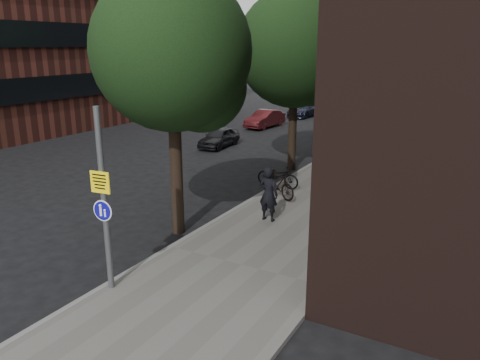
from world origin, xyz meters
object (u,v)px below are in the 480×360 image
Objects in this scene: pedestrian at (268,194)px; parked_car_near at (219,137)px; parked_bike_facade_near at (345,225)px; signpost at (104,201)px.

pedestrian is 11.71m from parked_car_near.
pedestrian is at bearing 85.84° from parked_bike_facade_near.
signpost reaches higher than pedestrian.
signpost reaches higher than parked_car_near.
pedestrian is 1.09× the size of parked_bike_facade_near.
pedestrian reaches higher than parked_bike_facade_near.
parked_bike_facade_near is (3.80, 5.39, -1.68)m from signpost.
parked_bike_facade_near is at bearing 47.89° from signpost.
signpost is at bearing 145.33° from parked_bike_facade_near.
pedestrian is 2.60m from parked_bike_facade_near.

